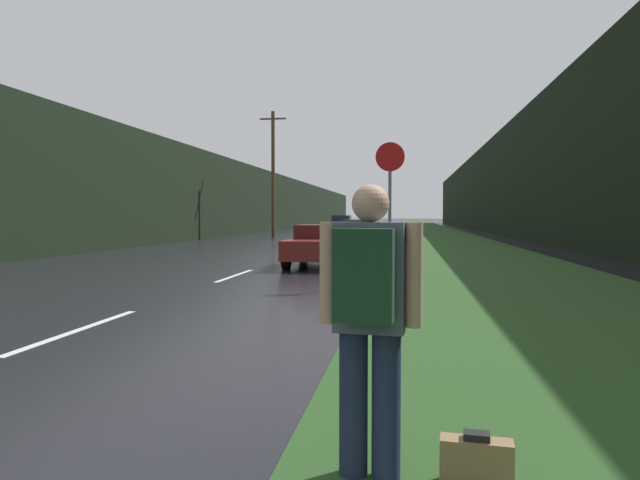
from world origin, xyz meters
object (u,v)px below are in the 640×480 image
Objects in this scene: stop_sign at (390,201)px; hitchhiker_with_backpack at (369,312)px; suitcase at (476,464)px; delivery_truck at (369,213)px; car_passing_far at (358,232)px; car_oncoming at (342,224)px; car_passing_near at (323,244)px.

stop_sign is 9.13m from hitchhiker_with_backpack.
suitcase is 0.05× the size of delivery_truck.
delivery_truck reaches higher than hitchhiker_with_backpack.
car_oncoming is (-3.56, 23.22, 0.11)m from car_passing_far.
suitcase is at bearing -82.60° from car_oncoming.
car_oncoming is at bearing 97.98° from stop_sign.
delivery_truck is (-0.00, 38.55, 1.20)m from car_oncoming.
hitchhiker_with_backpack reaches higher than suitcase.
hitchhiker_with_backpack is at bearing 94.99° from car_passing_far.
stop_sign is 9.28m from suitcase.
car_passing_near is at bearing 90.00° from car_passing_far.
delivery_truck is (-6.51, 88.62, 1.83)m from suitcase.
car_passing_far is at bearing 101.50° from suitcase.
stop_sign reaches higher than car_passing_far.
car_passing_near is at bearing -84.36° from car_oncoming.
stop_sign is 0.35× the size of delivery_truck.
suitcase is 88.88m from delivery_truck.
delivery_truck is (-3.56, 74.65, 1.33)m from car_passing_near.
stop_sign reaches higher than car_passing_near.
car_passing_far is 0.91× the size of car_oncoming.
car_passing_far is 23.50m from car_oncoming.
stop_sign reaches higher than suitcase.
suitcase is at bearing -85.21° from stop_sign.
car_passing_near is at bearing 107.14° from suitcase.
car_oncoming is at bearing -84.36° from car_passing_near.
delivery_truck reaches higher than car_passing_far.
suitcase is (0.60, -0.00, -0.83)m from hitchhiker_with_backpack.
suitcase is 0.09× the size of car_oncoming.
car_passing_far is 0.49× the size of delivery_truck.
stop_sign is at bearing 96.26° from hitchhiker_with_backpack.
suitcase is 0.10× the size of car_passing_far.
car_oncoming is (-5.74, 40.98, -1.06)m from stop_sign.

